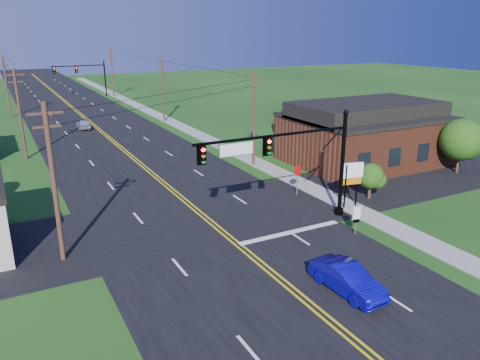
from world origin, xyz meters
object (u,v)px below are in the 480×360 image
blue_car (347,279)px  route_sign (356,216)px  stop_sign (298,174)px  signal_mast_main (288,158)px  signal_mast_far (82,73)px

blue_car → route_sign: route_sign is taller
blue_car → stop_sign: stop_sign is taller
signal_mast_main → route_sign: signal_mast_main is taller
signal_mast_far → blue_car: size_ratio=2.53×
route_sign → stop_sign: size_ratio=0.88×
signal_mast_main → signal_mast_far: 72.00m
stop_sign → blue_car: bearing=-130.8°
stop_sign → route_sign: bearing=-113.2°
signal_mast_main → stop_sign: signal_mast_main is taller
signal_mast_far → blue_car: signal_mast_far is taller
signal_mast_main → route_sign: 5.66m
signal_mast_far → blue_car: bearing=-91.4°
signal_mast_main → signal_mast_far: same height
signal_mast_far → blue_car: (-1.98, -80.30, -3.83)m
blue_car → signal_mast_main: bearing=74.3°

